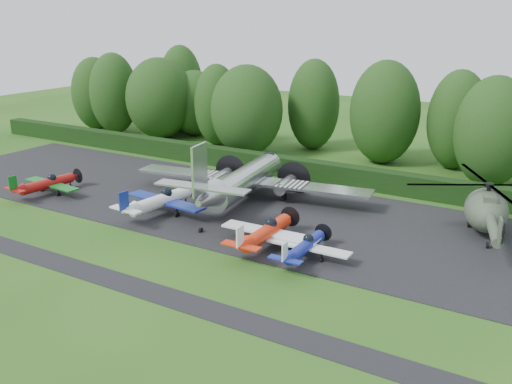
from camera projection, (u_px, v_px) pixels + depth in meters
The scene contains 21 objects.
ground at pixel (172, 248), 41.09m from camera, with size 160.00×160.00×0.00m, color #235317.
apron at pixel (246, 209), 49.26m from camera, with size 70.00×18.00×0.01m, color black.
taxiway_verge at pixel (112, 280), 36.18m from camera, with size 70.00×2.00×0.00m, color black.
hedgerow at pixel (303, 178), 58.26m from camera, with size 90.00×1.60×2.00m, color black.
transport_plane at pixel (243, 180), 50.55m from camera, with size 22.40×17.18×7.18m.
light_plane_red at pixel (47, 184), 52.71m from camera, with size 6.78×7.12×2.60m.
light_plane_white at pixel (161, 200), 47.39m from camera, with size 7.98×8.39×3.06m.
light_plane_orange at pixel (267, 232), 40.79m from camera, with size 7.50×7.89×2.88m.
light_plane_blue at pixel (305, 247), 38.74m from camera, with size 6.20×6.52×2.38m.
helicopter at pixel (486, 207), 43.24m from camera, with size 12.27×14.37×3.95m.
tree_0 at pixel (159, 98), 75.49m from camera, with size 8.80×8.80×10.67m.
tree_1 at pixel (314, 105), 69.15m from camera, with size 6.28×6.28×11.01m.
tree_3 at pixel (385, 112), 62.72m from camera, with size 7.68×7.68×11.41m.
tree_4 at pixel (95, 94), 81.36m from camera, with size 6.63×6.63×10.28m.
tree_6 at pixel (217, 105), 71.48m from camera, with size 5.70×5.70×10.22m.
tree_7 at pixel (114, 93), 78.64m from camera, with size 6.62×6.62×11.07m.
tree_8 at pixel (457, 120), 60.41m from camera, with size 6.28×6.28×10.64m.
tree_9 at pixel (247, 111), 66.29m from camera, with size 8.42×8.42×10.60m.
tree_10 at pixel (493, 132), 54.18m from camera, with size 7.15×7.15×10.71m.
tree_11 at pixel (181, 89), 79.80m from camera, with size 6.30×6.30×12.00m.
tree_12 at pixel (194, 103), 77.29m from camera, with size 7.28×7.28×8.89m.
Camera 1 is at (24.72, -29.44, 16.22)m, focal length 40.00 mm.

